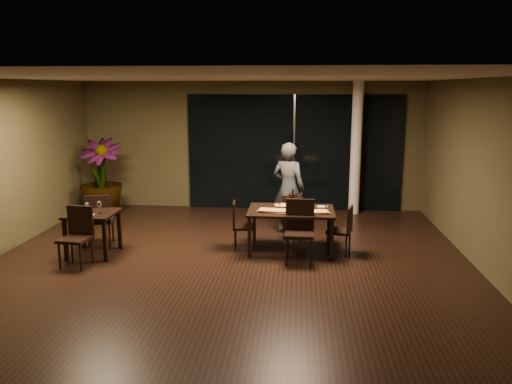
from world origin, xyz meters
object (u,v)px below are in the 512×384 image
Objects in this scene: diner at (289,188)px; potted_plant at (101,178)px; chair_main_far at (294,215)px; chair_side_near at (78,233)px; main_table at (291,214)px; chair_main_near at (299,227)px; bottle_c at (293,199)px; side_table at (92,220)px; chair_main_right at (344,228)px; chair_side_far at (99,217)px; bottle_a at (289,202)px; bottle_b at (296,201)px; chair_main_left at (240,223)px.

diner reaches higher than potted_plant.
chair_side_near reaches higher than chair_main_far.
chair_main_near is (0.15, -0.51, -0.10)m from main_table.
bottle_c is at bearing 102.73° from chair_main_near.
chair_main_right is (4.31, 0.38, -0.14)m from side_table.
side_table is 3.64m from chair_main_far.
chair_side_far is 3.61m from diner.
chair_main_near is 0.65m from bottle_a.
bottle_a is 0.12m from bottle_b.
diner is at bearing -58.57° from chair_main_far.
side_table is at bearing 87.79° from chair_side_far.
potted_plant is 6.25× the size of bottle_a.
side_table is 0.53m from chair_side_near.
chair_main_near is at bearing -73.72° from main_table.
chair_side_near is at bearing -94.22° from side_table.
bottle_a reaches higher than chair_main_right.
bottle_a is (-0.18, 0.54, 0.31)m from chair_main_near.
potted_plant is (-4.36, 1.50, 0.38)m from chair_main_far.
chair_main_far is 1.18m from chair_main_right.
chair_main_near is 3.66m from chair_side_far.
bottle_b is at bearing 9.08° from side_table.
diner reaches higher than side_table.
potted_plant is at bearing -81.08° from chair_side_far.
chair_main_far is 1.15m from chair_main_left.
side_table is 4.33m from chair_main_right.
chair_side_far is (-3.48, -0.03, -0.13)m from main_table.
chair_main_near is at bearing -71.47° from bottle_a.
chair_main_right is 1.04m from bottle_a.
diner is at bearing -125.89° from chair_main_right.
bottle_b is at bearing 34.76° from main_table.
potted_plant is 4.79m from bottle_c.
bottle_b is 0.83× the size of bottle_c.
side_table is 2.89× the size of bottle_a.
potted_plant reaches higher than main_table.
chair_main_left and chair_main_right have the same top height.
bottle_a reaches higher than side_table.
bottle_c is at bearing 10.58° from side_table.
bottle_b is at bearing -94.46° from chair_main_left.
chair_main_right is 3.10× the size of bottle_a.
potted_plant is 6.22× the size of bottle_b.
main_table is 0.71m from chair_main_far.
diner reaches higher than chair_main_far.
potted_plant is (-4.46, 2.69, 0.29)m from chair_main_near.
diner reaches higher than bottle_b.
chair_main_far is 1.20m from chair_main_near.
chair_main_near is 1.67m from diner.
diner is (0.84, 1.07, 0.43)m from chair_main_left.
potted_plant reaches higher than chair_main_left.
main_table is 3.44m from side_table.
chair_side_far is at bearing -177.27° from bottle_c.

